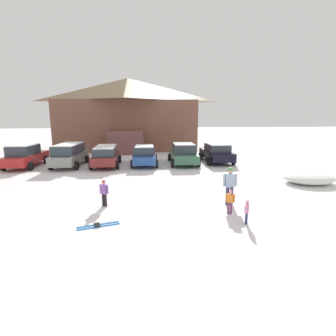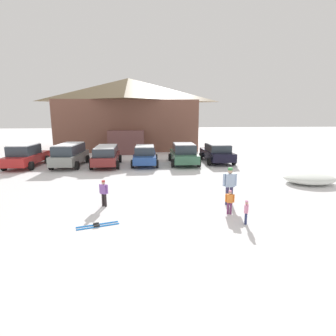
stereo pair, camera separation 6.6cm
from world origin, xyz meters
name	(u,v)px [view 2 (the right image)]	position (x,y,z in m)	size (l,w,h in m)	color
ground	(162,260)	(0.00, 0.00, 0.00)	(160.00, 160.00, 0.00)	white
ski_lodge	(129,113)	(-1.46, 26.33, 4.18)	(16.28, 12.05, 8.26)	brown
parked_red_sedan	(26,156)	(-9.11, 14.55, 0.87)	(2.37, 4.78, 1.74)	#B32222
parked_grey_wagon	(70,154)	(-5.79, 14.38, 0.94)	(2.36, 4.78, 1.77)	gray
parked_maroon_van	(106,155)	(-2.99, 14.15, 0.86)	(2.15, 4.61, 1.57)	maroon
parked_blue_hatchback	(145,155)	(0.01, 14.26, 0.80)	(2.23, 4.49, 1.57)	#254B99
parked_green_coupe	(184,154)	(3.17, 14.31, 0.85)	(2.41, 4.83, 1.70)	#36674B
parked_black_sedan	(217,153)	(6.09, 14.74, 0.81)	(2.28, 4.52, 1.59)	black
skier_adult_in_blue_parka	(230,184)	(3.41, 4.22, 0.94)	(0.62, 0.27, 1.67)	#342F51
skier_child_in_purple_jacket	(104,192)	(-2.07, 4.63, 0.66)	(0.39, 0.28, 1.16)	black
skier_child_in_pink_snowsuit	(246,211)	(3.28, 2.08, 0.50)	(0.22, 0.29, 0.89)	navy
skier_child_in_orange_jacket	(230,201)	(3.02, 3.09, 0.56)	(0.35, 0.22, 0.99)	#6F335E
pair_of_skis	(98,225)	(-2.07, 2.54, 0.02)	(1.52, 0.68, 0.08)	blue
plowed_snow_pile	(309,178)	(9.35, 7.27, 0.31)	(2.93, 2.35, 0.62)	white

